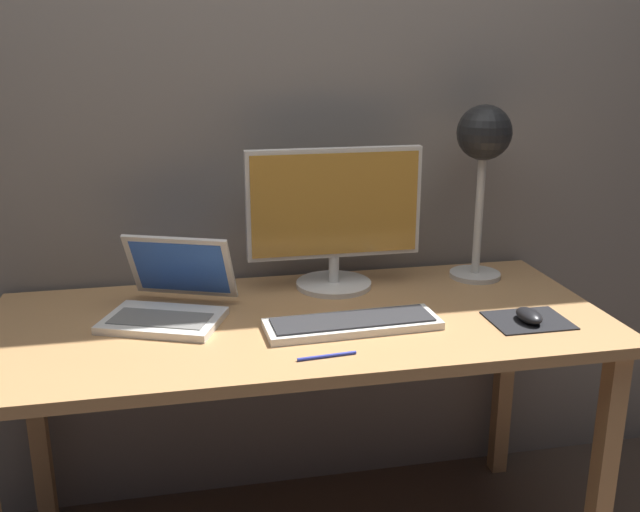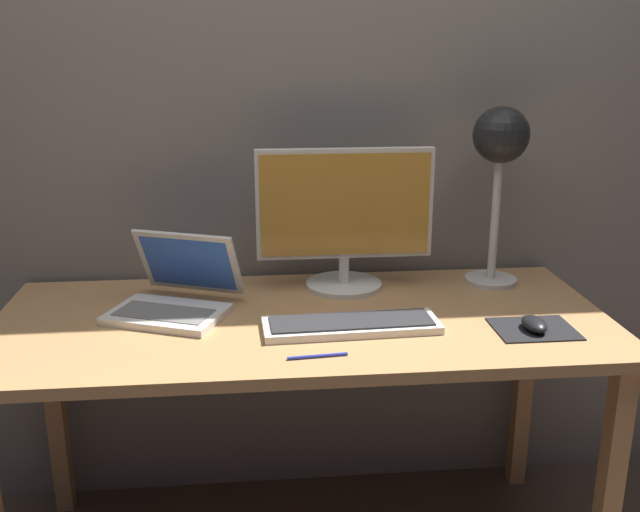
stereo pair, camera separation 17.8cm
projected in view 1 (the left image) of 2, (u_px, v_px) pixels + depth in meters
back_wall at (275, 88)px, 2.08m from camera, size 4.80×0.06×2.60m
desk at (301, 345)px, 1.89m from camera, size 1.60×0.70×0.74m
monitor at (334, 214)px, 2.04m from camera, size 0.50×0.22×0.41m
keyboard_main at (352, 323)px, 1.80m from camera, size 0.45×0.16×0.03m
laptop at (171, 294)px, 1.87m from camera, size 0.37×0.37×0.20m
desk_lamp at (483, 148)px, 2.07m from camera, size 0.16×0.16×0.52m
mousepad at (528, 320)px, 1.84m from camera, size 0.20×0.16×0.00m
mouse at (529, 316)px, 1.83m from camera, size 0.06×0.10×0.03m
pen at (327, 356)px, 1.63m from camera, size 0.14×0.02×0.01m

